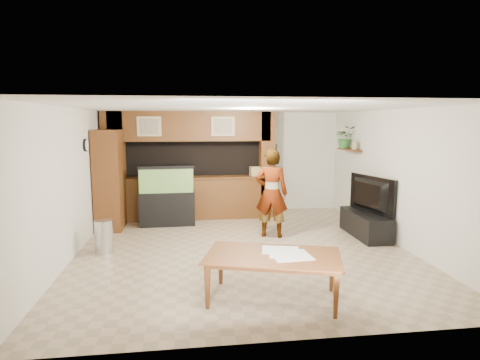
{
  "coord_description": "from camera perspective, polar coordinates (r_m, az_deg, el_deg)",
  "views": [
    {
      "loc": [
        -0.99,
        -7.2,
        2.36
      ],
      "look_at": [
        0.04,
        0.6,
        1.21
      ],
      "focal_mm": 30.0,
      "sensor_mm": 36.0,
      "label": 1
    }
  ],
  "objects": [
    {
      "name": "partition",
      "position": [
        9.89,
        -7.22,
        2.16
      ],
      "size": [
        4.2,
        0.99,
        2.6
      ],
      "color": "brown",
      "rests_on": "floor"
    },
    {
      "name": "person",
      "position": [
        8.21,
        4.51,
        -1.88
      ],
      "size": [
        0.77,
        0.62,
        1.82
      ],
      "primitive_type": "imported",
      "rotation": [
        0.0,
        0.0,
        2.82
      ],
      "color": "#91734F",
      "rests_on": "floor"
    },
    {
      "name": "wall_shelf",
      "position": [
        9.94,
        15.29,
        4.21
      ],
      "size": [
        0.25,
        0.9,
        0.04
      ],
      "primitive_type": "cube",
      "color": "#5E3416",
      "rests_on": "wall_right"
    },
    {
      "name": "wall_left",
      "position": [
        7.55,
        -22.86,
        -0.41
      ],
      "size": [
        0.0,
        6.5,
        6.5
      ],
      "primitive_type": "plane",
      "rotation": [
        1.57,
        0.0,
        1.57
      ],
      "color": "silver",
      "rests_on": "floor"
    },
    {
      "name": "floor",
      "position": [
        7.64,
        0.33,
        -9.68
      ],
      "size": [
        6.5,
        6.5,
        0.0
      ],
      "primitive_type": "plane",
      "color": "tan",
      "rests_on": "ground"
    },
    {
      "name": "wall_right",
      "position": [
        8.3,
        21.33,
        0.4
      ],
      "size": [
        0.0,
        6.5,
        6.5
      ],
      "primitive_type": "plane",
      "rotation": [
        1.57,
        0.0,
        -1.57
      ],
      "color": "silver",
      "rests_on": "floor"
    },
    {
      "name": "wall_clock",
      "position": [
        8.44,
        -21.08,
        4.64
      ],
      "size": [
        0.05,
        0.25,
        0.25
      ],
      "color": "black",
      "rests_on": "wall_left"
    },
    {
      "name": "pantry_cabinet",
      "position": [
        9.24,
        -18.08,
        0.02
      ],
      "size": [
        0.55,
        0.89,
        2.19
      ],
      "primitive_type": "cube",
      "color": "#5E3416",
      "rests_on": "floor"
    },
    {
      "name": "aquarium",
      "position": [
        9.31,
        -10.35,
        -2.25
      ],
      "size": [
        1.25,
        0.47,
        1.38
      ],
      "rotation": [
        0.0,
        0.0,
        0.02
      ],
      "color": "black",
      "rests_on": "floor"
    },
    {
      "name": "counter_box",
      "position": [
        9.87,
        2.4,
        1.26
      ],
      "size": [
        0.36,
        0.26,
        0.22
      ],
      "primitive_type": "cube",
      "rotation": [
        0.0,
        0.0,
        0.12
      ],
      "color": "tan",
      "rests_on": "partition"
    },
    {
      "name": "ceiling",
      "position": [
        7.27,
        0.34,
        10.21
      ],
      "size": [
        6.5,
        6.5,
        0.0
      ],
      "primitive_type": "plane",
      "color": "white",
      "rests_on": "wall_back"
    },
    {
      "name": "newspaper_c",
      "position": [
        5.57,
        5.78,
        -9.9
      ],
      "size": [
        0.56,
        0.46,
        0.01
      ],
      "primitive_type": "cube",
      "rotation": [
        0.0,
        0.0,
        -0.21
      ],
      "color": "silver",
      "rests_on": "dining_table"
    },
    {
      "name": "dining_table",
      "position": [
        5.46,
        4.65,
        -13.76
      ],
      "size": [
        1.97,
        1.45,
        0.62
      ],
      "primitive_type": "imported",
      "rotation": [
        0.0,
        0.0,
        -0.29
      ],
      "color": "#5E3416",
      "rests_on": "floor"
    },
    {
      "name": "trash_can",
      "position": [
        7.71,
        -18.77,
        -7.62
      ],
      "size": [
        0.33,
        0.33,
        0.6
      ],
      "primitive_type": "cylinder",
      "color": "#B2B2B7",
      "rests_on": "floor"
    },
    {
      "name": "newspaper_a",
      "position": [
        5.44,
        6.77,
        -10.37
      ],
      "size": [
        0.55,
        0.43,
        0.01
      ],
      "primitive_type": "cube",
      "rotation": [
        0.0,
        0.0,
        -0.14
      ],
      "color": "silver",
      "rests_on": "dining_table"
    },
    {
      "name": "newspaper_b",
      "position": [
        5.33,
        7.43,
        -10.76
      ],
      "size": [
        0.53,
        0.41,
        0.01
      ],
      "primitive_type": "cube",
      "rotation": [
        0.0,
        0.0,
        0.09
      ],
      "color": "silver",
      "rests_on": "dining_table"
    },
    {
      "name": "microphone",
      "position": [
        7.95,
        5.18,
        4.71
      ],
      "size": [
        0.04,
        0.1,
        0.16
      ],
      "primitive_type": "cylinder",
      "rotation": [
        0.44,
        0.0,
        0.0
      ],
      "color": "black",
      "rests_on": "person"
    },
    {
      "name": "potted_plant",
      "position": [
        10.11,
        14.74,
        5.92
      ],
      "size": [
        0.55,
        0.5,
        0.53
      ],
      "primitive_type": "imported",
      "rotation": [
        0.0,
        0.0,
        -0.21
      ],
      "color": "#2C6829",
      "rests_on": "wall_shelf"
    },
    {
      "name": "photo_frame",
      "position": [
        9.7,
        15.91,
        4.78
      ],
      "size": [
        0.05,
        0.15,
        0.19
      ],
      "primitive_type": "cube",
      "rotation": [
        0.0,
        0.0,
        0.17
      ],
      "color": "tan",
      "rests_on": "wall_shelf"
    },
    {
      "name": "television",
      "position": [
        8.64,
        17.57,
        -2.01
      ],
      "size": [
        0.5,
        1.33,
        0.76
      ],
      "primitive_type": "imported",
      "rotation": [
        0.0,
        0.0,
        1.82
      ],
      "color": "black",
      "rests_on": "tv_stand"
    },
    {
      "name": "wall_back",
      "position": [
        10.55,
        -2.07,
        2.53
      ],
      "size": [
        6.0,
        0.0,
        6.0
      ],
      "primitive_type": "plane",
      "rotation": [
        1.57,
        0.0,
        0.0
      ],
      "color": "silver",
      "rests_on": "floor"
    },
    {
      "name": "tv_stand",
      "position": [
        8.77,
        17.39,
        -6.04
      ],
      "size": [
        0.54,
        1.47,
        0.49
      ],
      "primitive_type": "cube",
      "color": "black",
      "rests_on": "floor"
    }
  ]
}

